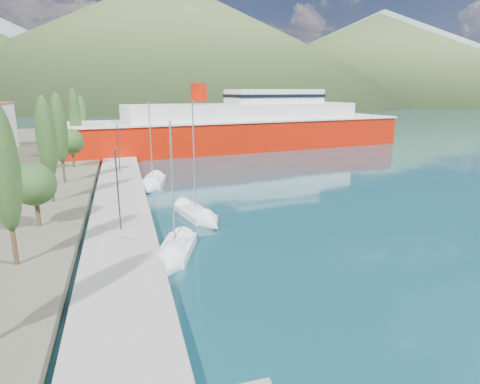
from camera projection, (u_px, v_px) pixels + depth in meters
name	position (u px, v px, depth m)	size (l,w,h in m)	color
ground	(148.00, 125.00, 130.25)	(1400.00, 1400.00, 0.00)	#113E48
quay	(121.00, 200.00, 40.30)	(5.00, 88.00, 0.80)	gray
hills_far	(216.00, 45.00, 612.69)	(1480.00, 900.00, 180.00)	gray
hills_near	(233.00, 49.00, 379.65)	(1010.00, 520.00, 115.00)	#42572B
tree_row	(56.00, 140.00, 42.77)	(3.46, 64.27, 10.83)	#47301E
lamp_posts	(118.00, 191.00, 28.87)	(0.15, 48.84, 6.06)	#2D2D33
sailboat_near	(171.00, 260.00, 26.38)	(4.28, 7.27, 10.02)	silver
sailboat_mid	(203.00, 218.00, 34.88)	(3.76, 8.00, 11.14)	silver
sailboat_far	(151.00, 186.00, 46.51)	(3.93, 7.73, 10.87)	silver
ferry	(245.00, 128.00, 77.97)	(66.42, 22.64, 12.94)	#AD1403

